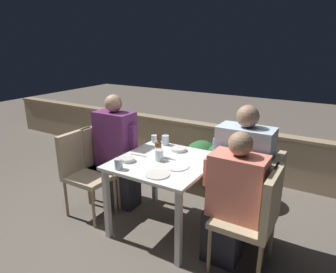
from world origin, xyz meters
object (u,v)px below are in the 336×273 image
object	(u,v)px
potted_plant	(114,140)
chair_left_near	(84,165)
person_coral_top	(232,201)
chair_left_far	(105,156)
person_purple_stripe	(118,152)
chair_right_near	(257,212)
chair_right_far	(261,195)
person_blue_shirt	(239,178)
beer_bottle	(158,148)

from	to	relation	value
potted_plant	chair_left_near	bearing A→B (deg)	-65.56
person_coral_top	chair_left_near	bearing A→B (deg)	-179.15
chair_left_near	potted_plant	bearing A→B (deg)	114.44
chair_left_far	potted_plant	bearing A→B (deg)	124.45
person_purple_stripe	potted_plant	distance (m)	0.99
chair_left_far	chair_right_near	distance (m)	1.87
chair_left_far	chair_right_far	world-z (taller)	same
person_purple_stripe	chair_right_far	distance (m)	1.60
person_coral_top	potted_plant	world-z (taller)	person_coral_top
person_blue_shirt	chair_right_near	bearing A→B (deg)	-49.52
chair_left_near	chair_left_far	world-z (taller)	same
chair_left_near	chair_left_far	distance (m)	0.32
chair_right_near	beer_bottle	size ratio (longest dim) A/B	3.79
person_blue_shirt	beer_bottle	size ratio (longest dim) A/B	5.54
chair_left_far	person_purple_stripe	size ratio (longest dim) A/B	0.71
chair_right_far	person_blue_shirt	distance (m)	0.23
chair_left_far	person_blue_shirt	size ratio (longest dim) A/B	0.69
person_purple_stripe	person_coral_top	size ratio (longest dim) A/B	1.09
person_blue_shirt	person_purple_stripe	bearing A→B (deg)	179.89
person_purple_stripe	person_blue_shirt	xyz separation A→B (m)	(1.40, -0.00, 0.02)
chair_left_far	person_coral_top	bearing A→B (deg)	-10.09
chair_left_near	potted_plant	world-z (taller)	chair_left_near
chair_left_near	person_blue_shirt	xyz separation A→B (m)	(1.62, 0.31, 0.12)
chair_right_far	person_blue_shirt	xyz separation A→B (m)	(-0.20, 0.00, 0.12)
chair_right_far	chair_left_near	bearing A→B (deg)	-170.24
chair_right_near	person_coral_top	world-z (taller)	person_coral_top
chair_left_near	chair_left_far	size ratio (longest dim) A/B	1.00
chair_right_near	beer_bottle	xyz separation A→B (m)	(-1.04, 0.18, 0.29)
chair_left_far	chair_right_far	bearing A→B (deg)	-0.08
chair_left_near	person_blue_shirt	size ratio (longest dim) A/B	0.69
chair_left_near	chair_right_near	world-z (taller)	same
chair_right_far	chair_right_near	bearing A→B (deg)	-81.49
person_purple_stripe	beer_bottle	world-z (taller)	person_purple_stripe
person_blue_shirt	beer_bottle	bearing A→B (deg)	-172.43
chair_right_near	potted_plant	xyz separation A→B (m)	(-2.33, 0.99, -0.08)
chair_left_far	chair_right_near	size ratio (longest dim) A/B	1.00
person_blue_shirt	beer_bottle	distance (m)	0.82
chair_left_near	person_blue_shirt	world-z (taller)	person_blue_shirt
chair_left_near	person_blue_shirt	bearing A→B (deg)	10.96
chair_right_near	beer_bottle	world-z (taller)	beer_bottle
chair_right_far	person_blue_shirt	world-z (taller)	person_blue_shirt
chair_left_near	person_coral_top	xyz separation A→B (m)	(1.66, 0.02, 0.04)
chair_right_near	potted_plant	distance (m)	2.53
person_blue_shirt	chair_right_far	bearing A→B (deg)	0.00
chair_left_near	chair_right_far	bearing A→B (deg)	9.76
chair_left_far	beer_bottle	bearing A→B (deg)	-7.57
person_coral_top	person_blue_shirt	world-z (taller)	person_blue_shirt
chair_left_far	chair_right_far	size ratio (longest dim) A/B	1.00
chair_left_near	person_coral_top	size ratio (longest dim) A/B	0.77
person_coral_top	chair_right_far	bearing A→B (deg)	60.23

